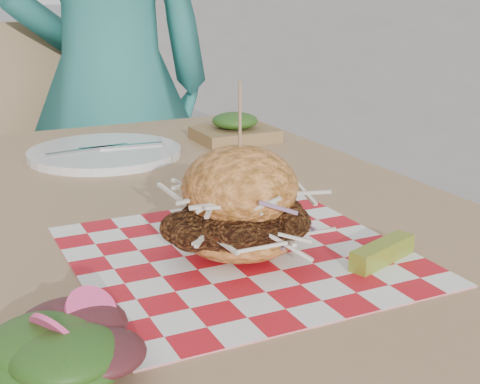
# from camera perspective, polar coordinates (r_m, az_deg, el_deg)

# --- Properties ---
(diner) EXTENTS (0.61, 0.42, 1.58)m
(diner) POSITION_cam_1_polar(r_m,az_deg,el_deg) (1.82, -10.99, 8.99)
(diner) COLOR #2B7D77
(diner) RESTS_ON ground
(patio_table) EXTENTS (0.80, 1.20, 0.75)m
(patio_table) POSITION_cam_1_polar(r_m,az_deg,el_deg) (0.94, -6.13, -5.95)
(patio_table) COLOR #A4845B
(patio_table) RESTS_ON ground
(patio_chair) EXTENTS (0.49, 0.50, 0.95)m
(patio_chair) POSITION_cam_1_polar(r_m,az_deg,el_deg) (1.90, -16.74, 1.50)
(patio_chair) COLOR #A4845B
(patio_chair) RESTS_ON ground
(paper_liner) EXTENTS (0.36, 0.36, 0.00)m
(paper_liner) POSITION_cam_1_polar(r_m,az_deg,el_deg) (0.76, -0.00, -5.36)
(paper_liner) COLOR red
(paper_liner) RESTS_ON patio_table
(sandwich) EXTENTS (0.17, 0.17, 0.19)m
(sandwich) POSITION_cam_1_polar(r_m,az_deg,el_deg) (0.74, -0.00, -1.43)
(sandwich) COLOR #EF8F43
(sandwich) RESTS_ON paper_liner
(pickle_spear) EXTENTS (0.10, 0.05, 0.02)m
(pickle_spear) POSITION_cam_1_polar(r_m,az_deg,el_deg) (0.75, 12.06, -5.06)
(pickle_spear) COLOR olive
(pickle_spear) RESTS_ON paper_liner
(side_salad) EXTENTS (0.14, 0.14, 0.05)m
(side_salad) POSITION_cam_1_polar(r_m,az_deg,el_deg) (0.56, -13.47, -12.75)
(side_salad) COLOR #3F1419
(side_salad) RESTS_ON patio_table
(place_setting) EXTENTS (0.27, 0.27, 0.02)m
(place_setting) POSITION_cam_1_polar(r_m,az_deg,el_deg) (1.21, -11.46, 3.31)
(place_setting) COLOR white
(place_setting) RESTS_ON patio_table
(kraft_tray) EXTENTS (0.15, 0.12, 0.06)m
(kraft_tray) POSITION_cam_1_polar(r_m,az_deg,el_deg) (1.31, -0.43, 5.36)
(kraft_tray) COLOR olive
(kraft_tray) RESTS_ON patio_table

